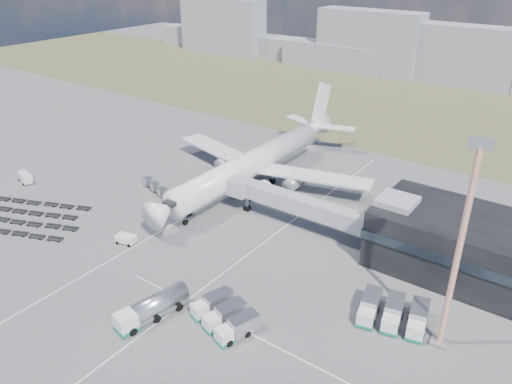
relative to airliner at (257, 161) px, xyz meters
The scene contains 16 objects.
ground 32.81m from the airliner, 90.00° to the right, with size 420.00×420.00×0.00m, color #565659.
grass_strip 77.80m from the airliner, 90.00° to the left, with size 420.00×90.00×0.01m, color #4D462E.
lane_markings 31.41m from the airliner, 71.60° to the right, with size 47.12×110.00×0.01m.
terminal 48.51m from the airliner, ahead, with size 30.40×16.40×11.00m.
jet_bridge 19.89m from the airliner, 36.93° to the right, with size 30.30×3.80×7.05m.
airliner is the anchor object (origin of this frame).
skyline 119.46m from the airliner, 97.73° to the left, with size 292.67×19.96×25.81m.
fuel_tanker 48.31m from the airliner, 72.23° to the right, with size 4.98×11.48×3.60m.
pushback_tug 35.09m from the airliner, 96.60° to the right, with size 3.55×1.99×1.57m, color silver.
utility_van 52.45m from the airliner, 144.25° to the right, with size 4.31×1.95×2.30m, color silver.
catering_truck 7.97m from the airliner, 53.76° to the right, with size 4.48×6.25×2.66m.
service_trucks_near 47.40m from the airliner, 59.66° to the right, with size 10.07×8.70×2.60m.
service_trucks_far 50.57m from the airliner, 31.64° to the right, with size 10.39×8.69×2.78m.
uld_row 21.34m from the airliner, 120.47° to the right, with size 18.87×7.35×1.75m.
baggage_dollies 49.47m from the airliner, 124.46° to the right, with size 27.52×21.49×0.67m.
floodlight_mast 57.34m from the airliner, 28.35° to the right, with size 2.80×2.26×29.32m.
Camera 1 is at (59.79, -50.57, 48.03)m, focal length 35.00 mm.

